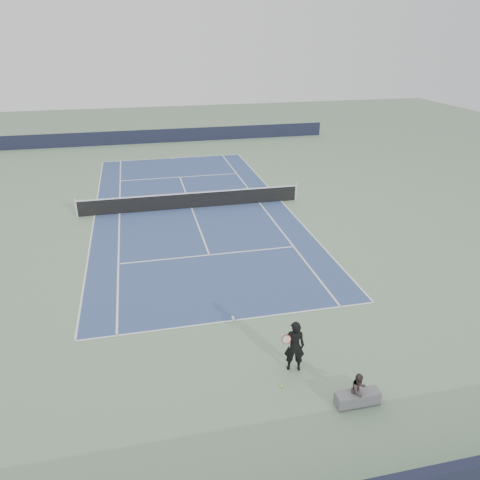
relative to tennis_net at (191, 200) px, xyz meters
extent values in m
plane|color=gray|center=(0.00, 0.00, -0.50)|extent=(80.00, 80.00, 0.00)
cube|color=#334879|center=(0.00, 0.00, -0.50)|extent=(10.97, 23.77, 0.01)
cylinder|color=silver|center=(-6.40, 0.00, 0.03)|extent=(0.10, 0.10, 1.07)
cylinder|color=silver|center=(6.40, 0.00, 0.03)|extent=(0.10, 0.10, 1.07)
cube|color=black|center=(0.00, 0.00, -0.04)|extent=(12.80, 0.03, 0.90)
cube|color=white|center=(0.00, 0.00, 0.43)|extent=(12.80, 0.04, 0.06)
cube|color=black|center=(0.00, 17.88, 0.10)|extent=(30.00, 0.25, 1.20)
imported|color=black|center=(1.23, -14.83, 0.36)|extent=(0.75, 0.61, 1.73)
torus|color=maroon|center=(0.95, -14.88, 0.68)|extent=(0.34, 0.18, 0.36)
cylinder|color=white|center=(0.95, -14.88, 0.68)|extent=(0.29, 0.14, 0.32)
cylinder|color=white|center=(1.07, -14.85, 0.42)|extent=(0.08, 0.13, 0.27)
sphere|color=#C2E92F|center=(0.64, -15.53, -0.47)|extent=(0.07, 0.07, 0.07)
cube|color=slate|center=(2.49, -16.64, -0.30)|extent=(1.32, 0.83, 0.40)
imported|color=#3C3130|center=(2.49, -16.64, -0.01)|extent=(0.63, 0.57, 1.08)
camera|label=1|loc=(-2.92, -25.71, 9.09)|focal=35.00mm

